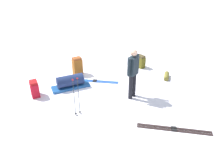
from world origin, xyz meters
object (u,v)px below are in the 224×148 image
at_px(backpack_small_spare, 35,89).
at_px(backpack_large_dark, 140,61).
at_px(ski_poles_planted_near, 76,95).
at_px(skier_standing, 133,71).
at_px(backpack_bright, 77,66).
at_px(ski_pair_far, 174,129).
at_px(ski_pair_near, 95,81).
at_px(gear_sled, 70,82).
at_px(sleeping_mat_rolled, 166,76).

bearing_deg(backpack_small_spare, backpack_large_dark, -167.40).
bearing_deg(ski_poles_planted_near, skier_standing, -168.92).
height_order(skier_standing, backpack_large_dark, skier_standing).
bearing_deg(backpack_bright, ski_pair_far, 113.71).
height_order(ski_pair_near, backpack_small_spare, backpack_small_spare).
bearing_deg(gear_sled, backpack_small_spare, 8.30).
height_order(backpack_small_spare, sleeping_mat_rolled, backpack_small_spare).
bearing_deg(ski_pair_far, ski_pair_near, -68.24).
bearing_deg(backpack_large_dark, gear_sled, 14.22).
bearing_deg(ski_pair_near, skier_standing, 121.56).
bearing_deg(ski_pair_far, skier_standing, -77.06).
bearing_deg(backpack_small_spare, skier_standing, 160.10).
height_order(ski_pair_near, sleeping_mat_rolled, sleeping_mat_rolled).
bearing_deg(backpack_bright, ski_pair_near, 121.01).
xyz_separation_m(skier_standing, backpack_small_spare, (3.05, -1.10, -0.68)).
xyz_separation_m(ski_pair_near, backpack_bright, (0.49, -0.82, 0.34)).
height_order(backpack_large_dark, ski_poles_planted_near, ski_poles_planted_near).
bearing_deg(skier_standing, backpack_large_dark, -122.09).
bearing_deg(sleeping_mat_rolled, backpack_small_spare, -3.45).
relative_size(backpack_large_dark, gear_sled, 0.40).
relative_size(ski_poles_planted_near, sleeping_mat_rolled, 2.21).
distance_m(ski_pair_far, sleeping_mat_rolled, 3.01).
distance_m(skier_standing, backpack_small_spare, 3.32).
bearing_deg(backpack_large_dark, backpack_small_spare, 12.60).
height_order(backpack_bright, gear_sled, backpack_bright).
bearing_deg(skier_standing, ski_pair_near, -58.44).
bearing_deg(skier_standing, backpack_bright, -58.64).
bearing_deg(ski_pair_near, backpack_large_dark, -164.26).
relative_size(backpack_large_dark, ski_poles_planted_near, 0.45).
height_order(backpack_small_spare, gear_sled, backpack_small_spare).
height_order(backpack_bright, sleeping_mat_rolled, backpack_bright).
bearing_deg(ski_pair_near, gear_sled, 10.59).
xyz_separation_m(ski_pair_far, ski_poles_planted_near, (2.32, -1.48, 0.67)).
xyz_separation_m(ski_pair_far, backpack_small_spare, (3.48, -2.96, 0.26)).
bearing_deg(ski_pair_far, backpack_bright, -66.29).
bearing_deg(gear_sled, skier_standing, 145.12).
bearing_deg(backpack_large_dark, skier_standing, 57.91).
relative_size(skier_standing, ski_pair_near, 1.01).
distance_m(ski_pair_far, backpack_large_dark, 4.04).
distance_m(ski_pair_near, backpack_bright, 1.02).
bearing_deg(sleeping_mat_rolled, skier_standing, 23.90).
bearing_deg(backpack_large_dark, ski_pair_near, 15.74).
relative_size(skier_standing, backpack_small_spare, 3.01).
distance_m(backpack_bright, backpack_small_spare, 2.04).
xyz_separation_m(ski_pair_near, sleeping_mat_rolled, (-2.73, 0.65, 0.08)).
bearing_deg(ski_pair_far, sleeping_mat_rolled, -117.80).
xyz_separation_m(backpack_bright, ski_poles_planted_near, (0.50, 2.65, 0.32)).
bearing_deg(ski_pair_far, gear_sled, -54.16).
distance_m(backpack_bright, gear_sled, 1.10).
distance_m(backpack_large_dark, backpack_bright, 2.70).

